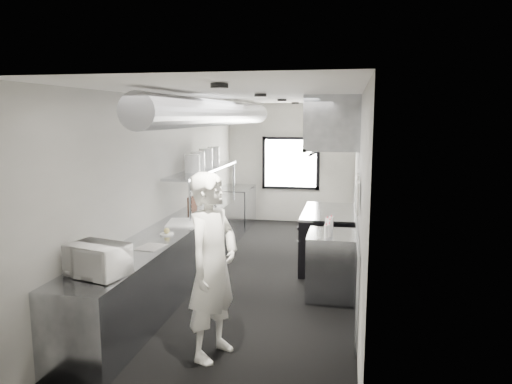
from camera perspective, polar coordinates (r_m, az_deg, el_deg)
The scene contains 35 objects.
floor at distance 7.74m, azimuth 0.41°, elevation -9.81°, with size 3.00×8.00×0.01m, color black.
ceiling at distance 7.33m, azimuth 0.43°, elevation 11.39°, with size 3.00×8.00×0.01m, color white.
wall_back at distance 11.33m, azimuth 4.17°, elevation 3.46°, with size 3.00×0.02×2.80m, color #B0AEA7.
wall_front at distance 3.64m, azimuth -11.46°, elevation -8.77°, with size 3.00×0.02×2.80m, color #B0AEA7.
wall_left at distance 7.82m, azimuth -10.45°, elevation 0.81°, with size 0.02×8.00×2.80m, color #B0AEA7.
wall_right at distance 7.28m, azimuth 12.10°, elevation 0.15°, with size 0.02×8.00×2.80m, color #B0AEA7.
wall_cladding at distance 7.75m, azimuth 11.71°, elevation -5.73°, with size 0.03×5.50×1.10m, color gray.
hvac_duct at distance 7.87m, azimuth -4.11°, elevation 9.39°, with size 0.40×0.40×6.40m, color #92949A.
service_window at distance 11.29m, azimuth 4.15°, elevation 3.45°, with size 1.36×0.05×1.25m.
exhaust_hood at distance 7.90m, azimuth 9.31°, elevation 8.13°, with size 0.81×2.20×0.88m.
prep_counter at distance 7.44m, azimuth -9.13°, elevation -7.08°, with size 0.70×6.00×0.90m, color gray.
pass_shelf at distance 8.63m, azimuth -6.14°, elevation 2.58°, with size 0.45×3.00×0.68m.
range at distance 8.16m, azimuth 8.55°, elevation -5.47°, with size 0.88×1.60×0.94m.
bottle_station at distance 6.81m, azimuth 8.95°, elevation -8.58°, with size 0.65×0.80×0.90m, color gray.
far_work_table at distance 10.89m, azimuth -2.42°, elevation -1.81°, with size 0.70×1.20×0.90m, color gray.
notice_sheet_a at distance 6.06m, azimuth 12.05°, elevation 0.30°, with size 0.02×0.28×0.38m, color silver.
notice_sheet_b at distance 5.72m, azimuth 12.09°, elevation -0.72°, with size 0.02×0.28×0.38m, color silver.
line_cook at distance 4.99m, azimuth -5.19°, elevation -8.81°, with size 0.71×0.47×1.95m, color white.
microwave at distance 5.13m, azimuth -18.44°, elevation -7.71°, with size 0.55×0.42×0.33m, color white.
deli_tub_a at distance 5.56m, azimuth -18.58°, elevation -7.66°, with size 0.14×0.14×0.10m, color silver.
deli_tub_b at distance 5.71m, azimuth -17.15°, elevation -7.16°, with size 0.14×0.14×0.10m, color silver.
newspaper at distance 6.07m, azimuth -12.46°, elevation -6.43°, with size 0.28×0.35×0.01m, color silver.
small_plate at distance 6.65m, azimuth -10.60°, elevation -4.97°, with size 0.19×0.19×0.02m, color silver.
pastry at distance 6.64m, azimuth -10.61°, elevation -4.57°, with size 0.08×0.08×0.08m, color #D8C871.
cutting_board at distance 7.30m, azimuth -8.70°, elevation -3.64°, with size 0.46×0.61×0.02m, color white.
knife_block at distance 8.36m, azimuth -7.62°, elevation -1.31°, with size 0.09×0.20×0.22m, color #582F1F.
plate_stack_a at distance 8.01m, azimuth -7.60°, elevation 3.39°, with size 0.26×0.26×0.30m, color silver.
plate_stack_b at distance 8.34m, azimuth -6.96°, elevation 3.70°, with size 0.25×0.25×0.32m, color silver.
plate_stack_c at distance 8.71m, azimuth -6.00°, elevation 4.04°, with size 0.25×0.25×0.35m, color silver.
plate_stack_d at distance 9.18m, azimuth -5.09°, elevation 4.31°, with size 0.23×0.23×0.35m, color silver.
squeeze_bottle_a at distance 6.43m, azimuth 8.39°, elevation -4.68°, with size 0.06×0.06×0.17m, color white.
squeeze_bottle_b at distance 6.50m, azimuth 8.74°, elevation -4.53°, with size 0.06×0.06×0.17m, color white.
squeeze_bottle_c at distance 6.66m, azimuth 8.81°, elevation -4.12°, with size 0.06×0.06×0.19m, color white.
squeeze_bottle_d at distance 6.83m, azimuth 8.50°, elevation -3.84°, with size 0.06×0.06×0.18m, color white.
squeeze_bottle_e at distance 6.95m, azimuth 8.96°, elevation -3.64°, with size 0.06×0.06×0.18m, color white.
Camera 1 is at (1.35, -7.19, 2.50)m, focal length 33.48 mm.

